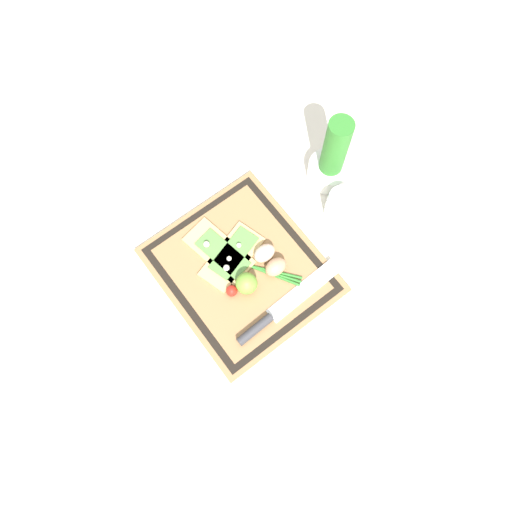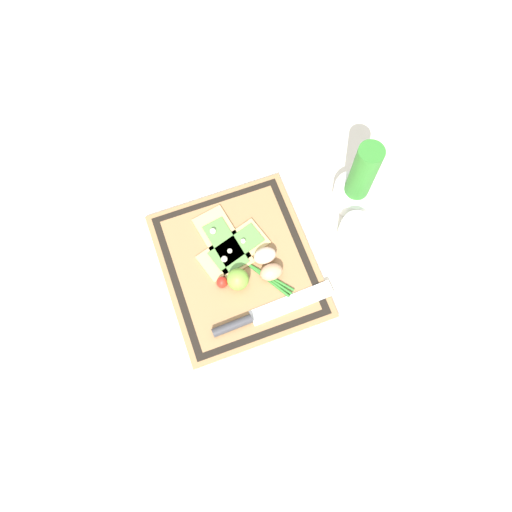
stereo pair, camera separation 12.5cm
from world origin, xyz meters
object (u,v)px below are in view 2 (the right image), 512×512
at_px(knife, 253,318).
at_px(cherry_tomato_red, 222,282).
at_px(pizza_slice_near, 223,242).
at_px(sauce_jar, 353,232).
at_px(lime, 238,279).
at_px(herb_pot, 358,184).
at_px(pizza_slice_far, 233,250).
at_px(egg_pink, 265,256).
at_px(egg_brown, 271,272).

bearing_deg(knife, cherry_tomato_red, -158.53).
relative_size(pizza_slice_near, sauce_jar, 2.10).
distance_m(lime, cherry_tomato_red, 0.04).
relative_size(lime, herb_pot, 0.22).
bearing_deg(cherry_tomato_red, pizza_slice_far, 144.35).
bearing_deg(egg_pink, cherry_tomato_red, -77.35).
xyz_separation_m(pizza_slice_near, cherry_tomato_red, (0.10, -0.04, 0.01)).
distance_m(pizza_slice_near, pizza_slice_far, 0.03).
xyz_separation_m(cherry_tomato_red, herb_pot, (-0.11, 0.40, 0.06)).
distance_m(knife, sauce_jar, 0.33).
distance_m(pizza_slice_far, lime, 0.09).
xyz_separation_m(pizza_slice_far, egg_pink, (0.05, 0.07, 0.02)).
bearing_deg(cherry_tomato_red, knife, 21.47).
xyz_separation_m(egg_brown, sauce_jar, (-0.03, 0.23, 0.00)).
bearing_deg(herb_pot, knife, -58.96).
height_order(knife, sauce_jar, sauce_jar).
distance_m(pizza_slice_near, egg_pink, 0.12).
height_order(pizza_slice_near, cherry_tomato_red, cherry_tomato_red).
bearing_deg(egg_brown, pizza_slice_near, -145.56).
relative_size(cherry_tomato_red, sauce_jar, 0.31).
relative_size(egg_brown, cherry_tomato_red, 1.98).
relative_size(pizza_slice_near, knife, 0.62).
height_order(knife, egg_brown, egg_brown).
xyz_separation_m(lime, sauce_jar, (-0.02, 0.32, -0.00)).
bearing_deg(egg_brown, sauce_jar, 96.61).
height_order(egg_brown, lime, lime).
distance_m(knife, egg_pink, 0.16).
bearing_deg(lime, knife, 2.50).
distance_m(pizza_slice_far, egg_brown, 0.12).
bearing_deg(knife, egg_brown, 138.22).
bearing_deg(egg_brown, knife, -41.78).
distance_m(knife, cherry_tomato_red, 0.12).
xyz_separation_m(lime, cherry_tomato_red, (-0.01, -0.04, -0.01)).
bearing_deg(pizza_slice_near, lime, 0.04).
xyz_separation_m(pizza_slice_near, pizza_slice_far, (0.03, 0.02, 0.00)).
height_order(egg_pink, cherry_tomato_red, egg_pink).
bearing_deg(pizza_slice_near, egg_pink, 47.50).
distance_m(lime, herb_pot, 0.39).
distance_m(pizza_slice_far, herb_pot, 0.36).
bearing_deg(pizza_slice_near, pizza_slice_far, 28.12).
distance_m(egg_brown, egg_pink, 0.05).
xyz_separation_m(egg_brown, cherry_tomato_red, (-0.02, -0.12, -0.01)).
bearing_deg(knife, herb_pot, 121.04).
xyz_separation_m(pizza_slice_near, egg_brown, (0.12, 0.08, 0.02)).
relative_size(pizza_slice_far, knife, 0.62).
xyz_separation_m(pizza_slice_far, cherry_tomato_red, (0.08, -0.05, 0.01)).
height_order(herb_pot, sauce_jar, herb_pot).
xyz_separation_m(lime, herb_pot, (-0.12, 0.37, 0.04)).
height_order(pizza_slice_near, knife, pizza_slice_near).
relative_size(pizza_slice_near, pizza_slice_far, 1.00).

